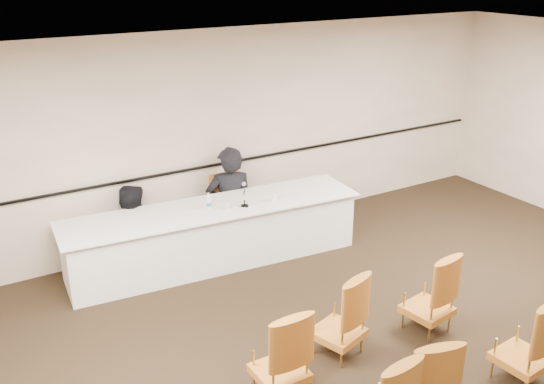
{
  "coord_description": "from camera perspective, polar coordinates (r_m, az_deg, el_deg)",
  "views": [
    {
      "loc": [
        -3.58,
        -3.5,
        3.89
      ],
      "look_at": [
        0.07,
        2.6,
        1.11
      ],
      "focal_mm": 40.0,
      "sensor_mm": 36.0,
      "label": 1
    }
  ],
  "objects": [
    {
      "name": "coffee_cup",
      "position": [
        8.14,
        0.19,
        -0.49
      ],
      "size": [
        0.08,
        0.08,
        0.12
      ],
      "primitive_type": "cylinder",
      "rotation": [
        0.0,
        0.0,
        0.0
      ],
      "color": "white",
      "rests_on": "panel_table"
    },
    {
      "name": "microphone",
      "position": [
        7.95,
        -2.61,
        -0.4
      ],
      "size": [
        0.18,
        0.23,
        0.29
      ],
      "primitive_type": null,
      "rotation": [
        0.0,
        0.0,
        -0.44
      ],
      "color": "black",
      "rests_on": "panel_table"
    },
    {
      "name": "papers",
      "position": [
        8.08,
        -2.37,
        -1.12
      ],
      "size": [
        0.34,
        0.29,
        0.0
      ],
      "primitive_type": "cube",
      "rotation": [
        0.0,
        0.0,
        -0.24
      ],
      "color": "silver",
      "rests_on": "panel_table"
    },
    {
      "name": "aud_chair_front_left",
      "position": [
        5.79,
        0.74,
        -14.85
      ],
      "size": [
        0.5,
        0.5,
        0.95
      ],
      "primitive_type": null,
      "rotation": [
        0.0,
        0.0,
        -0.0
      ],
      "color": "#B46120",
      "rests_on": "ground"
    },
    {
      "name": "water_bottle",
      "position": [
        7.94,
        -5.99,
        -0.82
      ],
      "size": [
        0.07,
        0.07,
        0.21
      ],
      "primitive_type": null,
      "rotation": [
        0.0,
        0.0,
        -0.06
      ],
      "color": "teal",
      "rests_on": "panel_table"
    },
    {
      "name": "panel_table",
      "position": [
        8.17,
        -5.44,
        -4.03
      ],
      "size": [
        4.07,
        1.25,
        0.8
      ],
      "primitive_type": null,
      "rotation": [
        0.0,
        0.0,
        -0.08
      ],
      "color": "silver",
      "rests_on": "ground"
    },
    {
      "name": "wall_back",
      "position": [
        8.65,
        -5.21,
        5.21
      ],
      "size": [
        10.0,
        0.04,
        3.0
      ],
      "primitive_type": "cube",
      "color": "beige",
      "rests_on": "ground"
    },
    {
      "name": "ceiling",
      "position": [
        5.08,
        14.73,
        10.55
      ],
      "size": [
        10.0,
        10.0,
        0.0
      ],
      "primitive_type": "plane",
      "rotation": [
        3.14,
        0.0,
        0.0
      ],
      "color": "silver",
      "rests_on": "ground"
    },
    {
      "name": "floor",
      "position": [
        6.34,
        12.1,
        -17.08
      ],
      "size": [
        10.0,
        10.0,
        0.0
      ],
      "primitive_type": "plane",
      "color": "black",
      "rests_on": "ground"
    },
    {
      "name": "panelist_main_chair",
      "position": [
        8.79,
        -3.96,
        -1.56
      ],
      "size": [
        0.54,
        0.54,
        0.95
      ],
      "primitive_type": null,
      "rotation": [
        0.0,
        0.0,
        -0.08
      ],
      "color": "#B46120",
      "rests_on": "ground"
    },
    {
      "name": "aud_chair_back_mid",
      "position": [
        5.63,
        14.05,
        -16.78
      ],
      "size": [
        0.61,
        0.61,
        0.95
      ],
      "primitive_type": null,
      "rotation": [
        0.0,
        0.0,
        -0.27
      ],
      "color": "#B46120",
      "rests_on": "ground"
    },
    {
      "name": "aud_chair_front_right",
      "position": [
        6.9,
        14.55,
        -9.07
      ],
      "size": [
        0.57,
        0.57,
        0.95
      ],
      "primitive_type": null,
      "rotation": [
        0.0,
        0.0,
        0.15
      ],
      "color": "#B46120",
      "rests_on": "ground"
    },
    {
      "name": "panelist_second_chair",
      "position": [
        8.41,
        -13.15,
        -3.22
      ],
      "size": [
        0.54,
        0.54,
        0.95
      ],
      "primitive_type": null,
      "rotation": [
        0.0,
        0.0,
        -0.08
      ],
      "color": "#B46120",
      "rests_on": "ground"
    },
    {
      "name": "wall_rail",
      "position": [
        8.73,
        -5.01,
        2.63
      ],
      "size": [
        9.8,
        0.04,
        0.03
      ],
      "primitive_type": "cube",
      "color": "black",
      "rests_on": "wall_back"
    },
    {
      "name": "aud_chair_front_mid",
      "position": [
        6.35,
        6.3,
        -11.34
      ],
      "size": [
        0.63,
        0.63,
        0.95
      ],
      "primitive_type": null,
      "rotation": [
        0.0,
        0.0,
        0.3
      ],
      "color": "#B46120",
      "rests_on": "ground"
    },
    {
      "name": "panelist_main",
      "position": [
        8.8,
        -3.95,
        -1.67
      ],
      "size": [
        0.81,
        0.66,
        1.91
      ],
      "primitive_type": "imported",
      "rotation": [
        0.0,
        0.0,
        2.81
      ],
      "color": "black",
      "rests_on": "ground"
    },
    {
      "name": "drinking_glass",
      "position": [
        7.93,
        -4.19,
        -1.23
      ],
      "size": [
        0.07,
        0.07,
        0.1
      ],
      "primitive_type": "cylinder",
      "rotation": [
        0.0,
        0.0,
        0.14
      ],
      "color": "silver",
      "rests_on": "panel_table"
    },
    {
      "name": "panelist_second",
      "position": [
        8.5,
        -13.03,
        -4.55
      ],
      "size": [
        0.97,
        0.87,
        1.63
      ],
      "primitive_type": "imported",
      "rotation": [
        0.0,
        0.0,
        2.76
      ],
      "color": "black",
      "rests_on": "ground"
    },
    {
      "name": "aud_chair_back_right",
      "position": [
        6.43,
        22.7,
        -12.64
      ],
      "size": [
        0.54,
        0.54,
        0.95
      ],
      "primitive_type": null,
      "rotation": [
        0.0,
        0.0,
        0.08
      ],
      "color": "#B46120",
      "rests_on": "ground"
    }
  ]
}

